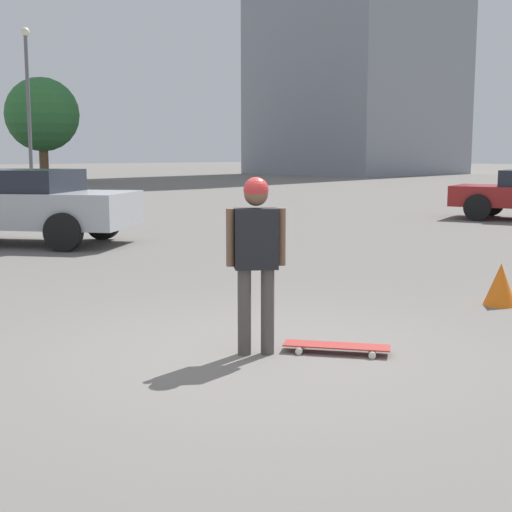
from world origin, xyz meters
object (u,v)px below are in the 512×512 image
object	(u,v)px
car_parked_near	(15,204)
skateboard	(337,346)
person	(256,247)
traffic_cone	(500,284)

from	to	relation	value
car_parked_near	skateboard	bearing A→B (deg)	135.18
person	traffic_cone	bearing A→B (deg)	28.94
skateboard	car_parked_near	bearing A→B (deg)	-43.29
car_parked_near	traffic_cone	world-z (taller)	car_parked_near
car_parked_near	traffic_cone	xyz separation A→B (m)	(1.70, -9.44, -0.53)
skateboard	car_parked_near	world-z (taller)	car_parked_near
skateboard	traffic_cone	bearing A→B (deg)	-124.91
skateboard	car_parked_near	size ratio (longest dim) A/B	0.18
person	car_parked_near	xyz separation A→B (m)	(1.80, 9.02, -0.18)
person	traffic_cone	size ratio (longest dim) A/B	3.14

